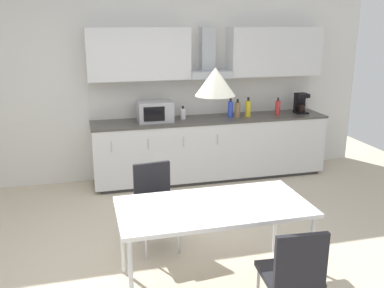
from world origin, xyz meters
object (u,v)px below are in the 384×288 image
at_px(bottle_brown, 237,110).
at_px(chair_near_right, 294,271).
at_px(dining_table, 213,210).
at_px(coffee_maker, 301,103).
at_px(bottle_yellow, 248,108).
at_px(bottle_red, 278,107).
at_px(chair_far_left, 155,197).
at_px(microwave, 155,111).
at_px(bottle_blue, 230,109).
at_px(pendant_lamp, 215,82).
at_px(bottle_white, 183,114).

xyz_separation_m(bottle_brown, chair_near_right, (-0.79, -3.31, -0.49)).
distance_m(bottle_brown, dining_table, 2.80).
relative_size(bottle_brown, chair_near_right, 0.31).
height_order(coffee_maker, bottle_yellow, coffee_maker).
xyz_separation_m(coffee_maker, bottle_brown, (-1.04, -0.07, -0.04)).
height_order(bottle_red, chair_far_left, bottle_red).
relative_size(bottle_red, chair_far_left, 0.29).
bearing_deg(bottle_brown, dining_table, -114.37).
bearing_deg(dining_table, chair_near_right, -65.20).
bearing_deg(bottle_red, microwave, 179.75).
bearing_deg(dining_table, bottle_yellow, 62.65).
distance_m(dining_table, chair_far_left, 0.88).
bearing_deg(microwave, bottle_blue, 0.03).
bearing_deg(bottle_yellow, bottle_blue, 175.34).
bearing_deg(coffee_maker, bottle_brown, -176.27).
bearing_deg(chair_far_left, coffee_maker, 35.32).
bearing_deg(pendant_lamp, bottle_brown, 65.63).
distance_m(dining_table, chair_near_right, 0.88).
bearing_deg(bottle_brown, pendant_lamp, -114.37).
relative_size(bottle_white, bottle_brown, 0.70).
xyz_separation_m(coffee_maker, chair_far_left, (-2.56, -1.82, -0.52)).
relative_size(bottle_white, chair_far_left, 0.22).
distance_m(bottle_blue, bottle_white, 0.70).
bearing_deg(chair_near_right, coffee_maker, 61.58).
xyz_separation_m(bottle_brown, chair_far_left, (-1.52, -1.75, -0.49)).
xyz_separation_m(bottle_brown, bottle_red, (0.65, 0.03, -0.01)).
distance_m(bottle_blue, bottle_brown, 0.10).
bearing_deg(coffee_maker, bottle_white, 179.46).
relative_size(chair_near_right, pendant_lamp, 2.72).
relative_size(bottle_yellow, bottle_brown, 1.06).
height_order(coffee_maker, bottle_brown, coffee_maker).
bearing_deg(dining_table, pendant_lamp, 135.00).
distance_m(chair_far_left, pendant_lamp, 1.53).
xyz_separation_m(bottle_brown, pendant_lamp, (-1.15, -2.53, 0.77)).
height_order(microwave, pendant_lamp, pendant_lamp).
xyz_separation_m(bottle_yellow, chair_near_right, (-0.96, -3.33, -0.49)).
bearing_deg(microwave, coffee_maker, 0.67).
bearing_deg(chair_far_left, bottle_red, 39.36).
xyz_separation_m(microwave, chair_far_left, (-0.32, -1.79, -0.51)).
relative_size(bottle_yellow, bottle_white, 1.51).
relative_size(bottle_red, dining_table, 0.16).
xyz_separation_m(bottle_red, chair_near_right, (-1.44, -3.34, -0.48)).
relative_size(microwave, coffee_maker, 1.60).
bearing_deg(bottle_yellow, dining_table, -117.35).
bearing_deg(microwave, chair_far_left, -100.17).
relative_size(bottle_yellow, pendant_lamp, 0.88).
bearing_deg(bottle_brown, bottle_yellow, 6.78).
xyz_separation_m(bottle_yellow, bottle_red, (0.48, 0.01, -0.01)).
bearing_deg(bottle_white, microwave, -173.93).
xyz_separation_m(microwave, bottle_blue, (1.11, 0.00, -0.02)).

